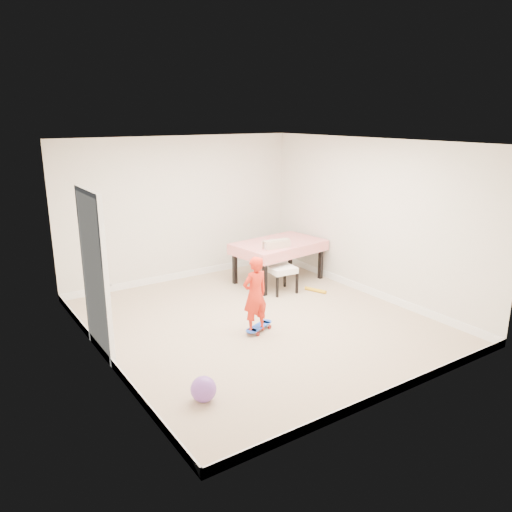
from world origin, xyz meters
TOP-DOWN VIEW (x-y plane):
  - ground at (0.00, 0.00)m, footprint 5.00×5.00m
  - ceiling at (0.00, 0.00)m, footprint 4.50×5.00m
  - wall_back at (0.00, 2.48)m, footprint 4.50×0.04m
  - wall_front at (0.00, -2.48)m, footprint 4.50×0.04m
  - wall_left at (-2.23, 0.00)m, footprint 0.04×5.00m
  - wall_right at (2.23, 0.00)m, footprint 0.04×5.00m
  - door at (-2.22, 0.30)m, footprint 0.11×0.94m
  - baseboard_back at (0.00, 2.49)m, footprint 4.50×0.02m
  - baseboard_front at (0.00, -2.49)m, footprint 4.50×0.02m
  - baseboard_left at (-2.24, 0.00)m, footprint 0.02×5.00m
  - baseboard_right at (2.24, 0.00)m, footprint 0.02×5.00m
  - dining_table at (1.36, 1.36)m, footprint 1.69×1.18m
  - dining_chair at (1.06, 0.86)m, footprint 0.54×0.61m
  - skateboard at (-0.17, -0.28)m, footprint 0.57×0.38m
  - child at (-0.25, -0.31)m, footprint 0.41×0.28m
  - balloon at (-1.66, -1.43)m, footprint 0.28×0.28m
  - foam_toy at (1.55, 0.52)m, footprint 0.20×0.39m

SIDE VIEW (x-z plane):
  - ground at x=0.00m, z-range 0.00..0.00m
  - foam_toy at x=1.55m, z-range 0.00..0.06m
  - skateboard at x=-0.17m, z-range 0.00..0.08m
  - baseboard_back at x=0.00m, z-range 0.00..0.12m
  - baseboard_front at x=0.00m, z-range 0.00..0.12m
  - baseboard_left at x=-2.24m, z-range 0.00..0.12m
  - baseboard_right at x=2.24m, z-range 0.00..0.12m
  - balloon at x=-1.66m, z-range 0.00..0.28m
  - dining_table at x=1.36m, z-range 0.00..0.74m
  - dining_chair at x=1.06m, z-range 0.00..0.89m
  - child at x=-0.25m, z-range 0.00..1.08m
  - door at x=-2.22m, z-range -0.03..2.08m
  - wall_back at x=0.00m, z-range 0.00..2.60m
  - wall_front at x=0.00m, z-range 0.00..2.60m
  - wall_left at x=-2.23m, z-range 0.00..2.60m
  - wall_right at x=2.23m, z-range 0.00..2.60m
  - ceiling at x=0.00m, z-range 2.56..2.60m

